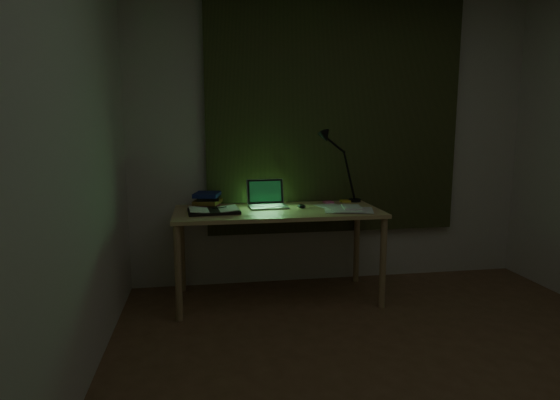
# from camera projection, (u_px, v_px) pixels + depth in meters

# --- Properties ---
(wall_back) EXTENTS (3.50, 0.00, 2.50)m
(wall_back) POSITION_uv_depth(u_px,v_px,m) (333.00, 140.00, 4.06)
(wall_back) COLOR silver
(wall_back) RESTS_ON ground
(wall_left) EXTENTS (0.00, 4.00, 2.50)m
(wall_left) POSITION_uv_depth(u_px,v_px,m) (40.00, 158.00, 1.83)
(wall_left) COLOR silver
(wall_left) RESTS_ON ground
(curtain) EXTENTS (2.20, 0.06, 2.00)m
(curtain) POSITION_uv_depth(u_px,v_px,m) (335.00, 116.00, 3.99)
(curtain) COLOR #2E351A
(curtain) RESTS_ON wall_back
(desk) EXTENTS (1.59, 0.70, 0.73)m
(desk) POSITION_uv_depth(u_px,v_px,m) (278.00, 255.00, 3.69)
(desk) COLOR tan
(desk) RESTS_ON floor
(laptop) EXTENTS (0.32, 0.36, 0.22)m
(laptop) POSITION_uv_depth(u_px,v_px,m) (268.00, 194.00, 3.70)
(laptop) COLOR #A6A6AB
(laptop) RESTS_ON desk
(open_textbook) EXTENTS (0.40, 0.30, 0.03)m
(open_textbook) POSITION_uv_depth(u_px,v_px,m) (214.00, 210.00, 3.51)
(open_textbook) COLOR white
(open_textbook) RESTS_ON desk
(book_stack) EXTENTS (0.22, 0.25, 0.12)m
(book_stack) POSITION_uv_depth(u_px,v_px,m) (208.00, 199.00, 3.75)
(book_stack) COLOR white
(book_stack) RESTS_ON desk
(loose_papers) EXTENTS (0.32, 0.33, 0.02)m
(loose_papers) POSITION_uv_depth(u_px,v_px,m) (345.00, 208.00, 3.66)
(loose_papers) COLOR white
(loose_papers) RESTS_ON desk
(mouse) EXTENTS (0.07, 0.10, 0.03)m
(mouse) POSITION_uv_depth(u_px,v_px,m) (302.00, 206.00, 3.69)
(mouse) COLOR black
(mouse) RESTS_ON desk
(sticky_yellow) EXTENTS (0.08, 0.08, 0.02)m
(sticky_yellow) POSITION_uv_depth(u_px,v_px,m) (345.00, 201.00, 3.99)
(sticky_yellow) COLOR yellow
(sticky_yellow) RESTS_ON desk
(sticky_pink) EXTENTS (0.08, 0.08, 0.02)m
(sticky_pink) POSITION_uv_depth(u_px,v_px,m) (328.00, 202.00, 3.93)
(sticky_pink) COLOR pink
(sticky_pink) RESTS_ON desk
(desk_lamp) EXTENTS (0.39, 0.30, 0.58)m
(desk_lamp) POSITION_uv_depth(u_px,v_px,m) (355.00, 168.00, 3.97)
(desk_lamp) COLOR black
(desk_lamp) RESTS_ON desk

